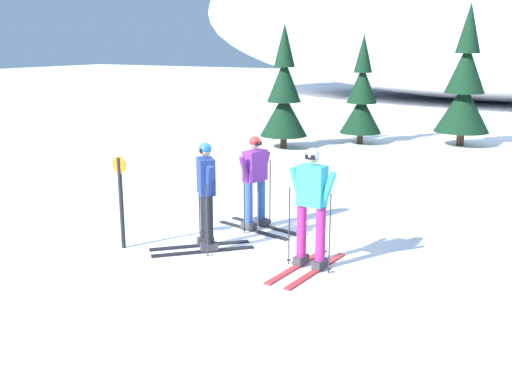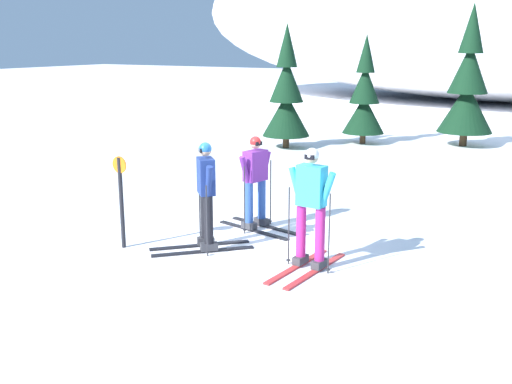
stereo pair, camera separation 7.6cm
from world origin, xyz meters
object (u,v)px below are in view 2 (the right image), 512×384
at_px(pine_tree_far_left, 286,97).
at_px(pine_tree_center_right, 468,87).
at_px(pine_tree_center_left, 364,99).
at_px(skier_navy_jacket, 206,194).
at_px(trail_marker_post, 121,197).
at_px(skier_cyan_jacket, 311,206).
at_px(skier_purple_jacket, 256,181).

height_order(pine_tree_far_left, pine_tree_center_right, pine_tree_center_right).
relative_size(pine_tree_far_left, pine_tree_center_left, 1.09).
relative_size(skier_navy_jacket, trail_marker_post, 1.15).
xyz_separation_m(pine_tree_far_left, pine_tree_center_left, (1.89, 1.99, -0.13)).
bearing_deg(skier_cyan_jacket, pine_tree_center_left, 105.67).
bearing_deg(trail_marker_post, pine_tree_center_left, 90.34).
distance_m(pine_tree_far_left, pine_tree_center_right, 5.88).
xyz_separation_m(skier_cyan_jacket, pine_tree_center_left, (-3.17, 11.30, 0.53)).
xyz_separation_m(skier_navy_jacket, pine_tree_far_left, (-3.22, 9.37, 0.71)).
bearing_deg(pine_tree_far_left, skier_navy_jacket, -71.02).
bearing_deg(skier_navy_jacket, pine_tree_center_left, 96.67).
bearing_deg(skier_purple_jacket, pine_tree_far_left, 112.91).
relative_size(skier_purple_jacket, pine_tree_center_left, 0.48).
xyz_separation_m(skier_navy_jacket, skier_purple_jacket, (0.15, 1.40, -0.03)).
height_order(pine_tree_far_left, pine_tree_center_left, pine_tree_far_left).
distance_m(skier_navy_jacket, pine_tree_center_right, 12.71).
bearing_deg(pine_tree_center_left, skier_navy_jacket, -83.33).
relative_size(pine_tree_far_left, trail_marker_post, 2.53).
relative_size(skier_navy_jacket, skier_purple_jacket, 1.05).
bearing_deg(skier_navy_jacket, trail_marker_post, -153.79).
xyz_separation_m(skier_cyan_jacket, pine_tree_far_left, (-5.06, 9.31, 0.67)).
bearing_deg(pine_tree_center_left, skier_purple_jacket, -81.58).
relative_size(skier_cyan_jacket, pine_tree_far_left, 0.47).
xyz_separation_m(skier_navy_jacket, pine_tree_center_left, (-1.33, 11.36, 0.57)).
relative_size(pine_tree_center_left, pine_tree_center_right, 0.79).
height_order(skier_cyan_jacket, pine_tree_center_left, pine_tree_center_left).
relative_size(skier_purple_jacket, pine_tree_far_left, 0.44).
bearing_deg(pine_tree_center_left, trail_marker_post, -89.66).
distance_m(pine_tree_center_left, pine_tree_center_right, 3.30).
bearing_deg(skier_purple_jacket, skier_cyan_jacket, -38.21).
relative_size(skier_cyan_jacket, pine_tree_center_right, 0.41).
xyz_separation_m(skier_cyan_jacket, pine_tree_center_right, (-0.13, 12.50, 0.93)).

